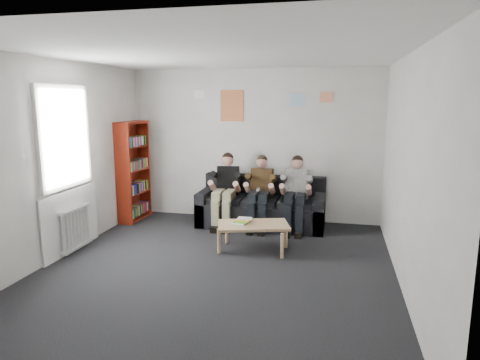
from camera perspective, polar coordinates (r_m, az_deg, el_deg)
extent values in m
plane|color=black|center=(5.66, -3.15, -11.79)|extent=(5.00, 5.00, 0.00)
plane|color=white|center=(5.26, -3.46, 16.54)|extent=(5.00, 5.00, 0.00)
plane|color=white|center=(7.71, 1.85, 4.65)|extent=(4.50, 0.00, 4.50)
plane|color=white|center=(3.02, -16.53, -5.41)|extent=(4.50, 0.00, 4.50)
plane|color=white|center=(6.29, -23.42, 2.39)|extent=(0.00, 5.00, 5.00)
plane|color=white|center=(5.15, 21.53, 0.86)|extent=(0.00, 5.00, 5.00)
cube|color=black|center=(7.44, 2.86, -4.55)|extent=(2.15, 0.88, 0.41)
cube|color=black|center=(7.67, 3.33, -0.89)|extent=(2.15, 0.20, 0.42)
cube|color=black|center=(7.64, -4.47, -3.48)|extent=(0.18, 0.88, 0.59)
cube|color=black|center=(7.32, 10.53, -4.27)|extent=(0.18, 0.88, 0.59)
cube|color=black|center=(7.30, 2.77, -2.79)|extent=(1.80, 0.61, 0.10)
cube|color=maroon|center=(7.93, -13.98, 1.16)|extent=(0.27, 0.80, 1.78)
cube|color=tan|center=(6.19, 1.77, -6.03)|extent=(1.00, 0.55, 0.04)
cylinder|color=tan|center=(6.14, -2.83, -8.14)|extent=(0.05, 0.05, 0.36)
cylinder|color=tan|center=(5.97, 5.64, -8.73)|extent=(0.05, 0.05, 0.36)
cylinder|color=tan|center=(6.56, -1.77, -6.90)|extent=(0.05, 0.05, 0.36)
cylinder|color=tan|center=(6.40, 6.15, -7.41)|extent=(0.05, 0.05, 0.36)
cube|color=silver|center=(6.18, -0.16, -5.80)|extent=(0.20, 0.15, 0.02)
cube|color=#5CB841|center=(6.20, 0.10, -5.59)|extent=(0.20, 0.15, 0.02)
cube|color=gold|center=(6.22, 0.35, -5.38)|extent=(0.20, 0.15, 0.02)
cube|color=silver|center=(6.24, 0.61, -5.17)|extent=(0.20, 0.15, 0.02)
cube|color=black|center=(7.48, -1.58, -0.08)|extent=(0.38, 0.28, 0.53)
sphere|color=tan|center=(7.38, -1.67, 2.66)|extent=(0.21, 0.21, 0.21)
sphere|color=black|center=(7.39, -1.64, 2.93)|extent=(0.20, 0.20, 0.20)
cube|color=#98936C|center=(7.25, -2.12, -1.95)|extent=(0.34, 0.43, 0.14)
cube|color=#98936C|center=(7.14, -2.53, -4.81)|extent=(0.32, 0.13, 0.51)
cube|color=black|center=(7.14, -2.64, -6.54)|extent=(0.32, 0.24, 0.09)
cube|color=#553B1C|center=(7.35, 2.95, -0.34)|extent=(0.36, 0.27, 0.51)
sphere|color=tan|center=(7.26, 2.93, 2.35)|extent=(0.20, 0.20, 0.20)
sphere|color=black|center=(7.27, 2.95, 2.61)|extent=(0.19, 0.19, 0.19)
cube|color=black|center=(7.13, 2.56, -2.19)|extent=(0.33, 0.42, 0.14)
cube|color=black|center=(7.02, 2.25, -5.08)|extent=(0.31, 0.13, 0.51)
cube|color=black|center=(7.03, 2.16, -6.84)|extent=(0.31, 0.24, 0.09)
cube|color=silver|center=(7.01, 2.44, -1.27)|extent=(0.04, 0.13, 0.04)
cube|color=white|center=(7.28, 7.62, -0.51)|extent=(0.37, 0.27, 0.52)
sphere|color=tan|center=(7.18, 7.66, 2.25)|extent=(0.20, 0.20, 0.20)
sphere|color=black|center=(7.19, 7.68, 2.52)|extent=(0.19, 0.19, 0.19)
cube|color=black|center=(7.05, 7.37, -2.41)|extent=(0.33, 0.42, 0.14)
cube|color=black|center=(6.93, 7.15, -5.35)|extent=(0.31, 0.13, 0.51)
cube|color=black|center=(6.94, 7.06, -7.13)|extent=(0.31, 0.24, 0.09)
cylinder|color=silver|center=(6.38, -22.44, -6.65)|extent=(0.06, 0.06, 0.60)
cylinder|color=silver|center=(6.44, -22.03, -6.45)|extent=(0.06, 0.06, 0.60)
cylinder|color=silver|center=(6.50, -21.63, -6.26)|extent=(0.06, 0.06, 0.60)
cylinder|color=silver|center=(6.57, -21.24, -6.07)|extent=(0.06, 0.06, 0.60)
cylinder|color=silver|center=(6.63, -20.86, -5.89)|extent=(0.06, 0.06, 0.60)
cylinder|color=silver|center=(6.69, -20.48, -5.71)|extent=(0.06, 0.06, 0.60)
cylinder|color=silver|center=(6.76, -20.11, -5.53)|extent=(0.06, 0.06, 0.60)
cylinder|color=silver|center=(6.82, -19.75, -5.35)|extent=(0.06, 0.06, 0.60)
cube|color=silver|center=(6.68, -20.89, -8.28)|extent=(0.10, 0.64, 0.04)
cube|color=silver|center=(6.53, -21.21, -3.62)|extent=(0.10, 0.64, 0.04)
cube|color=white|center=(6.41, -22.43, 5.31)|extent=(0.02, 1.00, 1.30)
cube|color=white|center=(6.39, -22.80, 11.39)|extent=(0.05, 1.12, 0.06)
cube|color=white|center=(6.49, -21.93, -0.67)|extent=(0.05, 1.12, 0.06)
cube|color=white|center=(6.61, -21.61, -5.09)|extent=(0.03, 1.30, 0.90)
cube|color=gold|center=(7.74, -1.09, 9.88)|extent=(0.42, 0.01, 0.55)
cube|color=#3F97D8|center=(7.54, 7.57, 10.52)|extent=(0.25, 0.01, 0.20)
cube|color=#DF458E|center=(7.51, 11.44, 10.79)|extent=(0.22, 0.01, 0.18)
cube|color=white|center=(7.90, -5.41, 11.30)|extent=(0.20, 0.01, 0.14)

